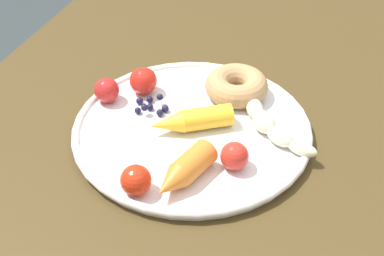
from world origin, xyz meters
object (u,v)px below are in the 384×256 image
(donut, at_px, (236,86))
(tomato_near, at_px, (136,180))
(plate, at_px, (192,130))
(tomato_mid, at_px, (107,90))
(carrot_yellow, at_px, (192,121))
(carrot_orange, at_px, (184,171))
(tomato_extra, at_px, (234,156))
(dining_table, at_px, (211,168))
(banana, at_px, (268,122))
(blueberry_pile, at_px, (151,106))
(tomato_far, at_px, (143,81))

(donut, xyz_separation_m, tomato_near, (0.25, -0.06, 0.00))
(plate, xyz_separation_m, tomato_mid, (-0.02, -0.15, 0.02))
(carrot_yellow, bearing_deg, plate, -167.26)
(carrot_yellow, bearing_deg, tomato_near, -9.21)
(plate, xyz_separation_m, tomato_near, (0.15, -0.02, 0.02))
(carrot_orange, height_order, tomato_extra, tomato_extra)
(tomato_extra, bearing_deg, dining_table, -147.09)
(carrot_orange, height_order, donut, donut)
(banana, distance_m, carrot_orange, 0.16)
(blueberry_pile, bearing_deg, banana, 95.17)
(dining_table, distance_m, tomato_far, 0.18)
(blueberry_pile, height_order, tomato_extra, tomato_extra)
(banana, bearing_deg, plate, -70.66)
(tomato_near, height_order, tomato_far, tomato_far)
(banana, xyz_separation_m, tomato_near, (0.18, -0.13, 0.01))
(carrot_yellow, height_order, tomato_near, tomato_near)
(tomato_extra, bearing_deg, tomato_near, -50.02)
(dining_table, xyz_separation_m, banana, (0.00, 0.09, 0.12))
(tomato_near, bearing_deg, tomato_mid, -143.05)
(donut, height_order, tomato_mid, tomato_mid)
(tomato_near, bearing_deg, donut, 166.44)
(blueberry_pile, bearing_deg, dining_table, 100.24)
(donut, relative_size, blueberry_pile, 1.76)
(carrot_orange, height_order, carrot_yellow, carrot_orange)
(tomato_mid, bearing_deg, tomato_extra, 71.12)
(carrot_orange, distance_m, carrot_yellow, 0.11)
(carrot_yellow, bearing_deg, dining_table, 155.59)
(tomato_near, bearing_deg, plate, 171.28)
(carrot_yellow, relative_size, tomato_near, 3.00)
(dining_table, xyz_separation_m, blueberry_pile, (0.02, -0.09, 0.11))
(banana, relative_size, carrot_orange, 1.24)
(banana, height_order, tomato_far, tomato_far)
(donut, distance_m, tomato_far, 0.15)
(banana, height_order, tomato_near, tomato_near)
(carrot_yellow, distance_m, tomato_far, 0.12)
(dining_table, distance_m, blueberry_pile, 0.15)
(carrot_yellow, height_order, donut, donut)
(carrot_orange, xyz_separation_m, tomato_mid, (-0.13, -0.17, 0.00))
(tomato_mid, distance_m, tomato_far, 0.06)
(tomato_mid, height_order, tomato_extra, same)
(banana, relative_size, tomato_mid, 3.41)
(dining_table, xyz_separation_m, tomato_far, (-0.02, -0.12, 0.13))
(plate, height_order, blueberry_pile, blueberry_pile)
(donut, bearing_deg, plate, -20.24)
(tomato_far, bearing_deg, plate, 60.08)
(blueberry_pile, height_order, tomato_near, tomato_near)
(donut, height_order, tomato_far, tomato_far)
(banana, distance_m, tomato_extra, 0.10)
(tomato_extra, bearing_deg, carrot_yellow, -124.61)
(blueberry_pile, xyz_separation_m, tomato_extra, (0.08, 0.15, 0.01))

